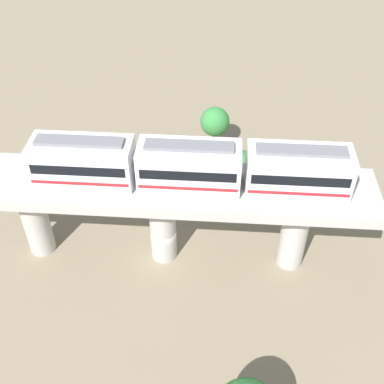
{
  "coord_description": "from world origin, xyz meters",
  "views": [
    {
      "loc": [
        -24.36,
        -3.85,
        27.44
      ],
      "look_at": [
        2.5,
        -1.92,
        4.21
      ],
      "focal_mm": 44.93,
      "sensor_mm": 36.0,
      "label": 1
    }
  ],
  "objects": [
    {
      "name": "train",
      "position": [
        0.0,
        -1.92,
        8.56
      ],
      "size": [
        2.64,
        20.5,
        3.24
      ],
      "color": "silver",
      "rests_on": "viaduct"
    },
    {
      "name": "parked_car_yellow",
      "position": [
        11.28,
        -9.06,
        0.74
      ],
      "size": [
        2.55,
        4.46,
        1.76
      ],
      "rotation": [
        0.0,
        0.0,
        -0.19
      ],
      "color": "yellow",
      "rests_on": "ground"
    },
    {
      "name": "viaduct",
      "position": [
        0.0,
        0.0,
        5.36
      ],
      "size": [
        5.2,
        28.85,
        7.02
      ],
      "color": "#B7B2AA",
      "rests_on": "ground"
    },
    {
      "name": "tree_near_viaduct",
      "position": [
        14.11,
        -3.24,
        3.03
      ],
      "size": [
        2.77,
        2.77,
        4.44
      ],
      "color": "brown",
      "rests_on": "ground"
    },
    {
      "name": "ground_plane",
      "position": [
        0.0,
        0.0,
        0.0
      ],
      "size": [
        120.0,
        120.0,
        0.0
      ],
      "primitive_type": "plane",
      "color": "#84755B"
    },
    {
      "name": "parked_car_white",
      "position": [
        10.11,
        -0.35,
        0.74
      ],
      "size": [
        2.72,
        4.5,
        1.76
      ],
      "rotation": [
        0.0,
        0.0,
        0.23
      ],
      "color": "white",
      "rests_on": "ground"
    },
    {
      "name": "tree_far_corner",
      "position": [
        7.44,
        -5.74,
        2.96
      ],
      "size": [
        2.74,
        2.74,
        4.36
      ],
      "color": "brown",
      "rests_on": "ground"
    }
  ]
}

